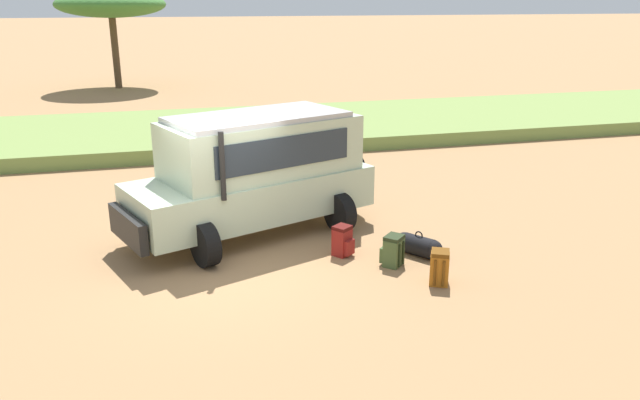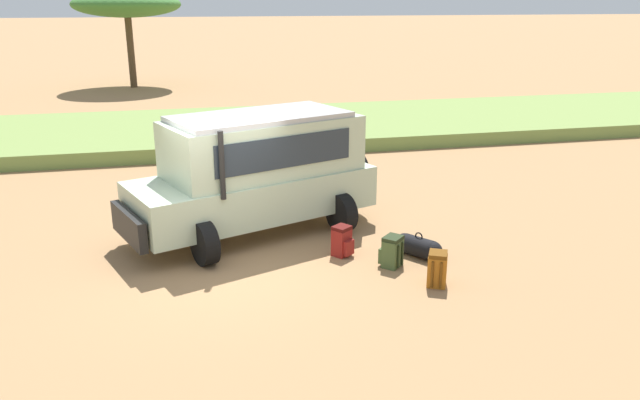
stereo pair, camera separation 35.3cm
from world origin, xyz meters
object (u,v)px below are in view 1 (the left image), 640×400
Objects in this scene: duffel_bag_low_black_case at (418,246)px; acacia_tree_centre_back at (111,5)px; backpack_cluster_center at (393,251)px; backpack_near_rear_wheel at (343,241)px; safari_vehicle at (256,171)px; backpack_beside_front_wheel at (439,268)px.

acacia_tree_centre_back reaches higher than duffel_bag_low_black_case.
backpack_cluster_center is 1.01m from backpack_near_rear_wheel.
acacia_tree_centre_back is (-5.74, 25.74, 4.00)m from backpack_cluster_center.
safari_vehicle reaches higher than backpack_cluster_center.
duffel_bag_low_black_case is (0.15, 1.23, -0.10)m from backpack_beside_front_wheel.
safari_vehicle is 3.30m from backpack_cluster_center.
backpack_near_rear_wheel is 0.10× the size of acacia_tree_centre_back.
acacia_tree_centre_back is at bearing 102.57° from backpack_cluster_center.
safari_vehicle is 4.26m from backpack_beside_front_wheel.
backpack_near_rear_wheel is at bearing 165.03° from duffel_bag_low_black_case.
duffel_bag_low_black_case is at bearing 26.53° from backpack_cluster_center.
backpack_cluster_center is (-0.48, 0.91, -0.01)m from backpack_beside_front_wheel.
safari_vehicle is 9.03× the size of backpack_beside_front_wheel.
safari_vehicle is at bearing 131.65° from backpack_cluster_center.
safari_vehicle is at bearing 128.23° from backpack_beside_front_wheel.
backpack_near_rear_wheel is 1.43m from duffel_bag_low_black_case.
backpack_cluster_center is at bearing 117.77° from backpack_beside_front_wheel.
backpack_cluster_center is 0.99× the size of backpack_near_rear_wheel.
duffel_bag_low_black_case is (2.72, -2.03, -1.11)m from safari_vehicle.
backpack_beside_front_wheel is 1.24m from duffel_bag_low_black_case.
duffel_bag_low_black_case is 26.52m from acacia_tree_centre_back.
acacia_tree_centre_back is at bearing 103.14° from backpack_beside_front_wheel.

